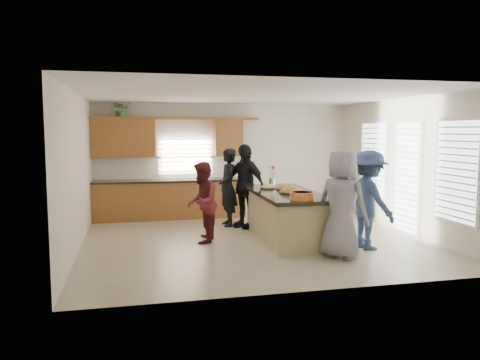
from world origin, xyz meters
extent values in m
plane|color=#BFAE8E|center=(0.00, 0.00, 0.00)|extent=(6.50, 6.50, 0.00)
cube|color=silver|center=(0.00, 3.00, 1.40)|extent=(6.50, 0.02, 2.80)
cube|color=silver|center=(0.00, -3.00, 1.40)|extent=(6.50, 0.02, 2.80)
cube|color=silver|center=(-3.25, 0.00, 1.40)|extent=(0.02, 6.00, 2.80)
cube|color=silver|center=(3.25, 0.00, 1.40)|extent=(0.02, 6.00, 2.80)
cube|color=white|center=(0.00, 0.00, 2.80)|extent=(6.50, 6.00, 0.02)
cube|color=#97552C|center=(-1.43, 2.69, 0.45)|extent=(3.65, 0.62, 0.90)
cube|color=black|center=(-1.43, 2.69, 0.93)|extent=(3.70, 0.65, 0.05)
cube|color=#97552C|center=(-2.50, 2.82, 1.95)|extent=(1.50, 0.36, 0.90)
cube|color=#97552C|center=(0.05, 2.82, 1.95)|extent=(0.70, 0.36, 0.90)
cube|color=#97552C|center=(-1.23, 2.82, 2.43)|extent=(4.05, 0.40, 0.06)
cube|color=brown|center=(-1.00, 2.96, 1.48)|extent=(1.35, 0.08, 0.85)
cube|color=white|center=(3.22, 1.30, 1.42)|extent=(0.06, 1.10, 1.75)
cube|color=white|center=(3.22, -0.10, 1.17)|extent=(0.06, 0.85, 2.25)
cube|color=white|center=(3.22, -1.60, 1.42)|extent=(0.06, 1.10, 1.75)
cube|color=tan|center=(0.61, -0.08, 0.44)|extent=(1.07, 2.53, 0.88)
cube|color=black|center=(0.61, -0.08, 0.92)|extent=(1.23, 2.73, 0.07)
cube|color=black|center=(0.61, -0.08, 0.04)|extent=(0.99, 2.45, 0.08)
cylinder|color=black|center=(0.64, -0.32, 0.96)|extent=(0.48, 0.48, 0.02)
ellipsoid|color=#BD8E3B|center=(0.64, -0.32, 0.98)|extent=(0.44, 0.44, 0.20)
cylinder|color=black|center=(0.72, 0.23, 0.96)|extent=(0.44, 0.44, 0.02)
ellipsoid|color=#BD8E3B|center=(0.72, 0.23, 0.98)|extent=(0.39, 0.39, 0.18)
cylinder|color=black|center=(0.39, 0.44, 0.96)|extent=(0.31, 0.31, 0.02)
ellipsoid|color=#DFA95F|center=(0.39, 0.44, 0.98)|extent=(0.28, 0.28, 0.13)
cylinder|color=orange|center=(0.53, -1.17, 1.02)|extent=(0.41, 0.41, 0.13)
cylinder|color=beige|center=(0.53, -1.17, 1.06)|extent=(0.33, 0.33, 0.04)
cylinder|color=white|center=(0.97, -1.11, 1.00)|extent=(0.09, 0.09, 0.10)
cylinder|color=#B88CCC|center=(0.53, 0.73, 0.97)|extent=(0.23, 0.23, 0.05)
cylinder|color=silver|center=(0.64, 0.95, 1.03)|extent=(0.13, 0.13, 0.16)
imported|color=#357C31|center=(-2.51, 2.82, 2.64)|extent=(0.45, 0.39, 0.48)
imported|color=black|center=(-0.22, 1.50, 0.87)|extent=(0.44, 0.65, 1.74)
imported|color=maroon|center=(-1.02, 0.05, 0.77)|extent=(0.77, 0.89, 1.55)
imported|color=black|center=(0.10, 1.24, 0.92)|extent=(1.00, 1.14, 1.84)
imported|color=navy|center=(1.83, -1.08, 0.89)|extent=(0.90, 1.27, 1.78)
imported|color=gray|center=(1.09, -1.57, 0.92)|extent=(1.02, 1.06, 1.83)
camera|label=1|loc=(-2.28, -8.67, 2.12)|focal=35.00mm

